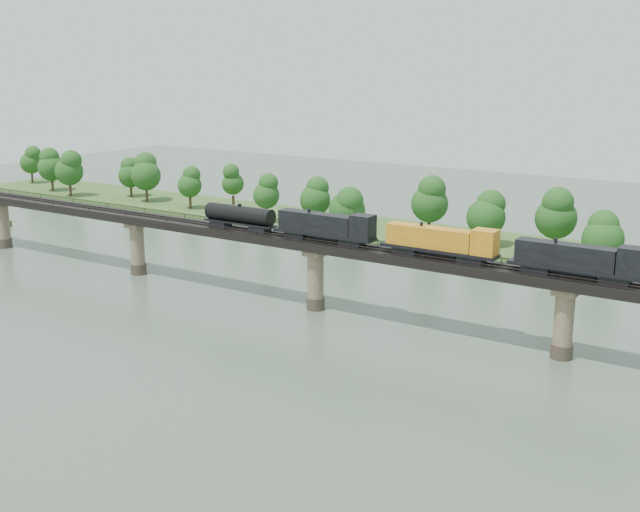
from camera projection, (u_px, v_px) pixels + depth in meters
The scene contains 6 objects.
ground at pixel (191, 367), 105.72m from camera, with size 400.00×400.00×0.00m, color #3D4E3E.
far_bank at pixel (454, 241), 174.69m from camera, with size 300.00×24.00×1.60m, color #315020.
bridge at pixel (316, 277), 128.82m from camera, with size 236.00×30.00×11.50m.
bridge_superstructure at pixel (315, 238), 127.29m from camera, with size 220.00×4.90×0.75m.
far_treeline at pixel (412, 204), 173.46m from camera, with size 289.06×17.54×13.60m.
freight_train at pixel (399, 237), 118.92m from camera, with size 72.19×2.81×4.97m.
Camera 1 is at (68.32, -73.75, 39.70)m, focal length 45.00 mm.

